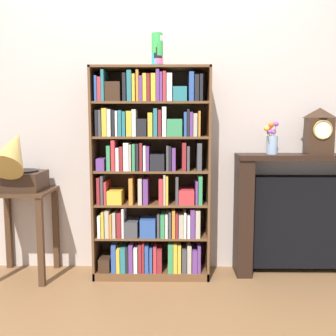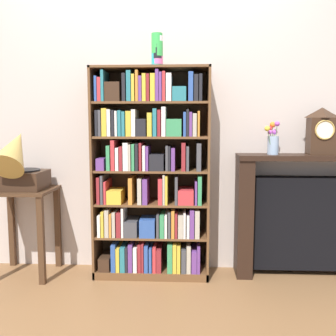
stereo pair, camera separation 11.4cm
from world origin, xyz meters
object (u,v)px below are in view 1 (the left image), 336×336
Objects in this scene: cup_stack at (157,50)px; side_table_left at (23,215)px; fireplace_mantel at (310,215)px; flower_vase at (272,140)px; bookshelf at (150,179)px; mantel_clock at (319,131)px; gramophone at (16,163)px.

side_table_left is at bearing -178.61° from cup_stack.
fireplace_mantel is at bearing 3.78° from cup_stack.
flower_vase reaches higher than fireplace_mantel.
fireplace_mantel is (1.28, 0.06, -0.30)m from bookshelf.
cup_stack reaches higher than fireplace_mantel.
mantel_clock is at bearing -0.56° from flower_vase.
side_table_left is 0.58× the size of fireplace_mantel.
flower_vase is (1.95, 0.16, 0.16)m from gramophone.
side_table_left is at bearing -178.01° from mantel_clock.
gramophone is at bearing -175.26° from flower_vase.
side_table_left is at bearing 90.00° from gramophone.
gramophone is (0.00, -0.08, 0.42)m from side_table_left.
bookshelf reaches higher than side_table_left.
fireplace_mantel is at bearing 2.71° from bookshelf.
bookshelf is 1.32m from fireplace_mantel.
bookshelf is at bearing 2.63° from side_table_left.
gramophone is 2.07× the size of flower_vase.
bookshelf is at bearing -177.29° from fireplace_mantel.
gramophone is 0.44× the size of fireplace_mantel.
cup_stack is 0.68× the size of mantel_clock.
mantel_clock is (1.32, 0.03, 0.37)m from bookshelf.
fireplace_mantel is at bearing 3.89° from flower_vase.
bookshelf reaches higher than flower_vase.
bookshelf is 1.02m from gramophone.
mantel_clock reaches higher than fireplace_mantel.
mantel_clock is (0.03, -0.03, 0.67)m from fireplace_mantel.
mantel_clock is (1.26, 0.05, -0.60)m from cup_stack.
cup_stack is at bearing 5.58° from gramophone.
fireplace_mantel is at bearing 141.80° from mantel_clock.
bookshelf is 3.07× the size of gramophone.
cup_stack is 1.40m from mantel_clock.
flower_vase is at bearing 179.44° from mantel_clock.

